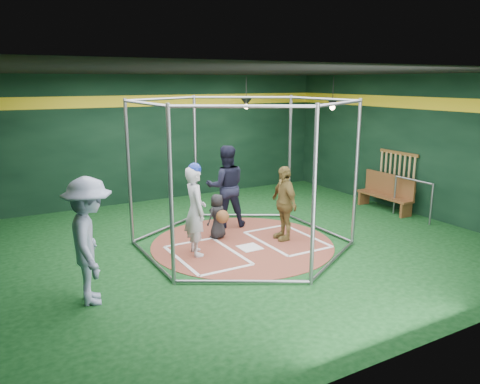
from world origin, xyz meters
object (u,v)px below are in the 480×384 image
batter_figure (195,209)px  dugout_bench (387,192)px  visitor_leopard (284,203)px  umpire (226,186)px

batter_figure → dugout_bench: bearing=4.9°
visitor_leopard → umpire: 1.57m
visitor_leopard → dugout_bench: (3.71, 0.59, -0.32)m
visitor_leopard → umpire: umpire is taller
visitor_leopard → dugout_bench: bearing=105.4°
umpire → dugout_bench: bearing=-172.0°
visitor_leopard → dugout_bench: 3.77m
batter_figure → umpire: (1.37, 1.32, 0.05)m
dugout_bench → visitor_leopard: bearing=-170.9°
batter_figure → dugout_bench: (5.71, 0.49, -0.42)m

